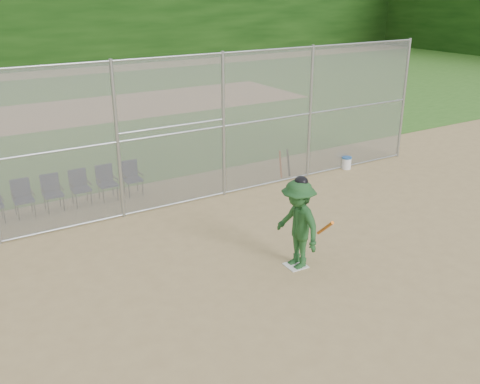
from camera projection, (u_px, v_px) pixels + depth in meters
ground at (304, 280)px, 10.84m from camera, size 100.00×100.00×0.00m
grass_strip at (68, 112)px, 25.15m from camera, size 100.00×100.00×0.00m
dirt_patch_far at (68, 112)px, 25.15m from camera, size 24.00×24.00×0.00m
backstop_fence at (190, 129)px, 14.07m from camera, size 16.09×0.09×4.00m
home_plate at (296, 265)px, 11.40m from camera, size 0.44×0.44×0.02m
batter_at_plate at (298, 224)px, 11.05m from camera, size 0.90×1.38×2.03m
water_cooler at (346, 163)px, 17.37m from camera, size 0.32×0.32×0.40m
spare_bats at (284, 163)px, 16.60m from camera, size 0.36×0.23×0.85m
chair_3 at (24, 199)px, 13.69m from camera, size 0.54×0.52×0.96m
chair_4 at (53, 193)px, 14.05m from camera, size 0.54×0.52×0.96m
chair_5 at (81, 188)px, 14.41m from camera, size 0.54×0.52×0.96m
chair_6 at (107, 183)px, 14.77m from camera, size 0.54×0.52×0.96m
chair_7 at (133, 179)px, 15.12m from camera, size 0.54×0.52×0.96m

